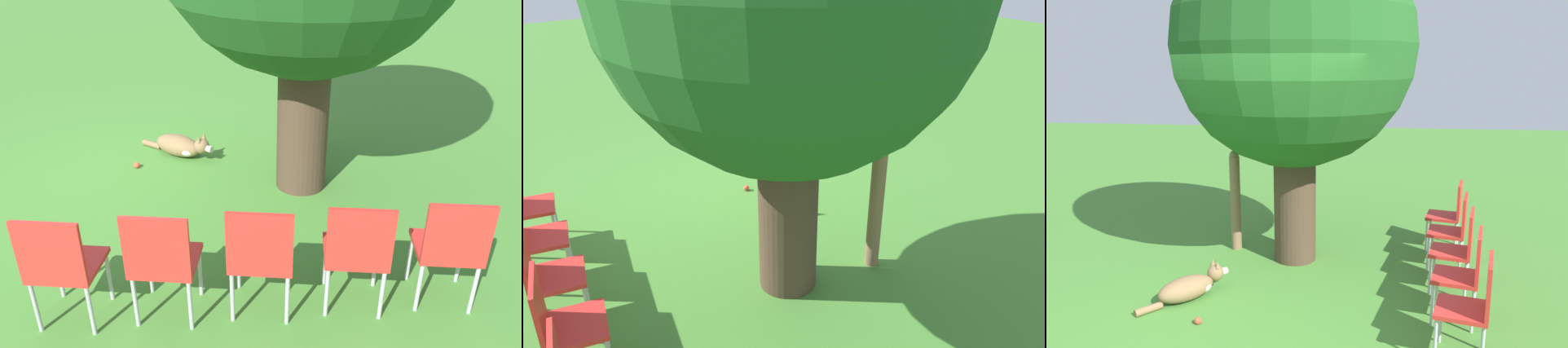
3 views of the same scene
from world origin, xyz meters
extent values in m
plane|color=#478433|center=(0.00, 0.00, 0.00)|extent=(30.00, 30.00, 0.00)
cylinder|color=#4C3828|center=(0.40, 1.46, 0.92)|extent=(0.52, 0.52, 1.84)
ellipsoid|color=olive|center=(-0.56, 0.18, 0.12)|extent=(0.63, 0.66, 0.25)
ellipsoid|color=silver|center=(-0.45, 0.31, 0.11)|extent=(0.33, 0.33, 0.15)
sphere|color=olive|center=(-0.32, 0.45, 0.20)|extent=(0.25, 0.25, 0.18)
cylinder|color=silver|center=(-0.26, 0.53, 0.19)|extent=(0.11, 0.11, 0.07)
cone|color=olive|center=(-0.36, 0.48, 0.30)|extent=(0.06, 0.06, 0.08)
cone|color=olive|center=(-0.29, 0.42, 0.30)|extent=(0.06, 0.06, 0.08)
cylinder|color=olive|center=(-0.83, -0.14, 0.04)|extent=(0.24, 0.26, 0.07)
cylinder|color=#846647|center=(-0.43, 1.71, 0.62)|extent=(0.13, 0.13, 1.24)
sphere|color=#846647|center=(-0.43, 1.71, 1.26)|extent=(0.12, 0.12, 0.12)
cube|color=red|center=(2.08, -0.56, 0.44)|extent=(0.51, 0.52, 0.04)
cube|color=red|center=(2.27, -0.60, 0.68)|extent=(0.13, 0.44, 0.45)
cylinder|color=#B7B7BC|center=(1.86, -0.70, 0.21)|extent=(0.03, 0.03, 0.42)
cylinder|color=#B7B7BC|center=(1.95, -0.33, 0.21)|extent=(0.03, 0.03, 0.42)
cylinder|color=#B7B7BC|center=(2.21, -0.78, 0.21)|extent=(0.03, 0.03, 0.42)
cylinder|color=#B7B7BC|center=(2.30, -0.41, 0.21)|extent=(0.03, 0.03, 0.42)
cube|color=red|center=(2.13, 0.10, 0.44)|extent=(0.51, 0.52, 0.04)
cube|color=red|center=(2.32, 0.06, 0.68)|extent=(0.13, 0.44, 0.45)
cylinder|color=#B7B7BC|center=(1.91, -0.04, 0.21)|extent=(0.03, 0.03, 0.42)
cylinder|color=#B7B7BC|center=(2.00, 0.33, 0.21)|extent=(0.03, 0.03, 0.42)
cylinder|color=#B7B7BC|center=(2.26, -0.12, 0.21)|extent=(0.03, 0.03, 0.42)
cylinder|color=#B7B7BC|center=(2.35, 0.25, 0.21)|extent=(0.03, 0.03, 0.42)
cube|color=red|center=(2.18, 0.76, 0.44)|extent=(0.51, 0.52, 0.04)
cube|color=red|center=(2.37, 0.72, 0.68)|extent=(0.13, 0.44, 0.45)
cylinder|color=#B7B7BC|center=(1.96, 0.62, 0.21)|extent=(0.03, 0.03, 0.42)
cylinder|color=#B7B7BC|center=(2.05, 0.99, 0.21)|extent=(0.03, 0.03, 0.42)
cylinder|color=#B7B7BC|center=(2.31, 0.54, 0.21)|extent=(0.03, 0.03, 0.42)
cylinder|color=#B7B7BC|center=(2.40, 0.91, 0.21)|extent=(0.03, 0.03, 0.42)
cube|color=red|center=(2.23, 1.42, 0.44)|extent=(0.51, 0.52, 0.04)
cube|color=red|center=(2.42, 1.38, 0.68)|extent=(0.13, 0.44, 0.45)
cylinder|color=#B7B7BC|center=(2.01, 1.28, 0.21)|extent=(0.03, 0.03, 0.42)
cylinder|color=#B7B7BC|center=(2.10, 1.65, 0.21)|extent=(0.03, 0.03, 0.42)
cylinder|color=#B7B7BC|center=(2.36, 1.20, 0.21)|extent=(0.03, 0.03, 0.42)
cylinder|color=#B7B7BC|center=(2.45, 1.57, 0.21)|extent=(0.03, 0.03, 0.42)
cube|color=red|center=(2.28, 2.08, 0.44)|extent=(0.51, 0.52, 0.04)
cube|color=red|center=(2.47, 2.04, 0.68)|extent=(0.13, 0.44, 0.45)
cylinder|color=#B7B7BC|center=(2.06, 1.94, 0.21)|extent=(0.03, 0.03, 0.42)
cylinder|color=#B7B7BC|center=(2.15, 2.31, 0.21)|extent=(0.03, 0.03, 0.42)
cylinder|color=#B7B7BC|center=(2.41, 1.86, 0.21)|extent=(0.03, 0.03, 0.42)
cylinder|color=#B7B7BC|center=(2.50, 2.23, 0.21)|extent=(0.03, 0.03, 0.42)
sphere|color=#E54C33|center=(-0.27, -0.29, 0.03)|extent=(0.07, 0.07, 0.07)
camera|label=1|loc=(5.05, 0.32, 2.57)|focal=35.00mm
camera|label=2|loc=(2.68, 4.48, 2.95)|focal=35.00mm
camera|label=3|loc=(1.31, -4.51, 2.41)|focal=35.00mm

